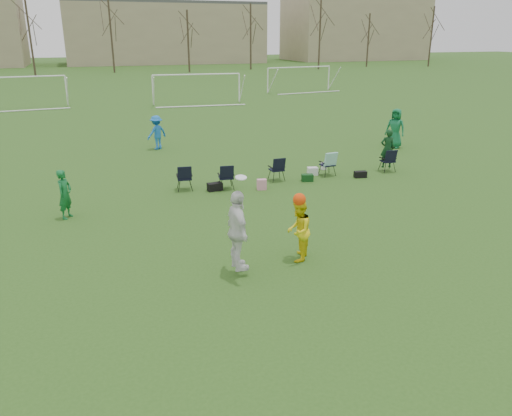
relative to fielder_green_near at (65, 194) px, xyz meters
name	(u,v)px	position (x,y,z in m)	size (l,w,h in m)	color
ground	(325,270)	(6.13, -6.10, -0.79)	(260.00, 260.00, 0.00)	#2C531A
fielder_green_near	(65,194)	(0.00, 0.00, 0.00)	(0.58, 0.38, 1.58)	#12652C
fielder_blue	(157,132)	(4.27, 9.25, 0.06)	(1.10, 0.64, 1.71)	blue
fielder_green_far	(395,128)	(15.93, 5.58, 0.21)	(0.98, 0.64, 2.01)	#12663A
center_contest	(265,230)	(4.73, -5.50, 0.23)	(2.46, 1.40, 2.49)	white
sideline_setup	(303,166)	(9.00, 1.69, -0.26)	(9.44, 2.16, 1.79)	#0E3618
goal_left	(16,83)	(-3.87, 27.90, 1.13)	(7.39, 0.76, 2.46)	white
goal_mid	(197,80)	(10.13, 25.90, 1.13)	(7.40, 0.63, 2.46)	white
goal_right	(299,72)	(22.13, 31.90, 1.13)	(7.35, 1.14, 2.46)	white
tree_line	(114,38)	(6.36, 63.74, 4.30)	(110.28, 3.28, 11.40)	#382B21
building_row	(138,32)	(12.85, 89.90, 5.20)	(126.00, 16.00, 13.00)	tan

